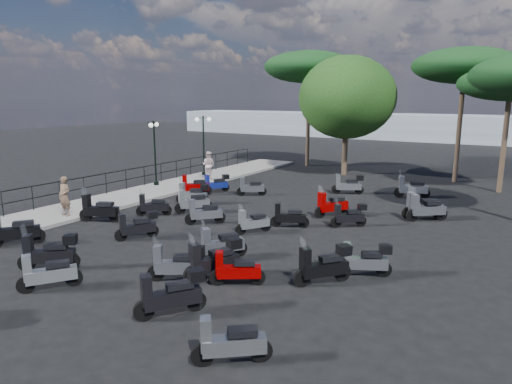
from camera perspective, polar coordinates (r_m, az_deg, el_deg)
The scene contains 40 objects.
ground at distance 18.30m, azimuth -7.17°, elevation -4.53°, with size 120.00×120.00×0.00m, color black.
sidewalk at distance 24.73m, azimuth -14.63°, elevation -0.36°, with size 3.00×30.00×0.15m, color slate.
railing at distance 25.39m, azimuth -17.09°, elevation 1.71°, with size 0.04×26.04×1.10m.
lamp_post_1 at distance 26.57m, azimuth -12.53°, elevation 5.30°, with size 0.57×1.02×3.66m.
lamp_post_2 at distance 29.62m, azimuth -6.57°, elevation 6.30°, with size 0.60×1.05×3.80m.
woman at distance 20.92m, azimuth -22.81°, elevation -0.49°, with size 0.62×0.41×1.70m, color brown.
pedestrian_far at distance 28.35m, azimuth -5.95°, elevation 3.37°, with size 0.82×0.64×1.69m, color beige.
scooter_0 at distance 15.10m, azimuth -24.44°, elevation -6.95°, with size 1.49×1.27×1.43m.
scooter_1 at distance 18.06m, azimuth -27.94°, elevation -4.38°, with size 1.21×1.55×1.47m.
scooter_2 at distance 20.07m, azimuth -19.03°, elevation -2.13°, with size 1.74×0.93×1.47m.
scooter_3 at distance 20.47m, azimuth -12.77°, elevation -1.73°, with size 1.30×1.02×1.24m.
scooter_4 at distance 24.38m, azimuth -7.71°, elevation 0.73°, with size 1.44×1.17×1.39m.
scooter_5 at distance 24.98m, azimuth -5.01°, elevation 1.04°, with size 1.03×1.37×1.25m.
scooter_6 at distance 13.65m, azimuth -24.58°, elevation -9.26°, with size 1.04×1.44×1.33m.
scooter_7 at distance 17.25m, azimuth -14.63°, elevation -4.17°, with size 0.98×1.46×1.29m.
scooter_8 at distance 18.77m, azimuth -6.50°, elevation -2.63°, with size 1.24×1.28×1.34m.
scooter_9 at distance 22.30m, azimuth -7.88°, elevation -0.27°, with size 1.59×0.84×1.33m.
scooter_10 at distance 20.64m, azimuth -7.94°, elevation -1.31°, with size 1.14×1.43×1.37m.
scooter_11 at distance 24.02m, azimuth -0.65°, elevation 0.56°, with size 1.34×1.03×1.26m.
scooter_13 at distance 13.19m, azimuth -5.26°, elevation -8.52°, with size 1.04×1.68×1.45m.
scooter_14 at distance 17.42m, azimuth -0.44°, elevation -3.83°, with size 0.90×1.35×1.21m.
scooter_15 at distance 18.24m, azimuth 4.14°, elevation -3.12°, with size 1.45×0.82×1.24m.
scooter_16 at distance 24.89m, azimuth 11.44°, elevation 0.90°, with size 1.57×0.99×1.36m.
scooter_17 at distance 11.24m, azimuth -10.56°, elevation -12.50°, with size 1.15×1.54×1.40m.
scooter_18 at distance 13.18m, azimuth -9.76°, elevation -8.85°, with size 1.49×1.06×1.34m.
scooter_19 at distance 14.73m, azimuth -4.42°, elevation -6.59°, with size 1.06×1.51×1.38m.
scooter_20 at distance 18.65m, azimuth 11.57°, elevation -2.93°, with size 1.22×1.12×1.20m.
scooter_21 at distance 20.09m, azimuth 9.39°, elevation -1.66°, with size 1.06×1.58×1.42m.
scooter_22 at distance 24.79m, azimuth 18.84°, elevation 0.43°, with size 1.71×0.94×1.45m.
scooter_23 at distance 9.31m, azimuth -3.29°, elevation -18.33°, with size 1.30×1.10×1.28m.
scooter_24 at distance 12.94m, azimuth 8.44°, elevation -9.11°, with size 1.24×1.47×1.40m.
scooter_25 at distance 12.76m, azimuth -2.53°, elevation -9.74°, with size 1.36×0.96×1.24m.
scooter_26 at distance 13.70m, azimuth 13.44°, elevation -8.30°, with size 1.49×0.91×1.28m.
scooter_27 at distance 20.40m, azimuth 20.49°, elevation -2.02°, with size 1.47×1.28×1.47m.
scooter_28 at distance 20.67m, azimuth 20.10°, elevation -1.79°, with size 1.57×1.23×1.49m.
broadleaf_tree at distance 30.81m, azimuth 11.29°, elevation 11.51°, with size 6.31×6.31×7.77m.
pine_0 at distance 30.20m, azimuth 24.64°, elevation 14.12°, with size 6.04×6.04×7.97m.
pine_1 at distance 27.84m, azimuth 29.24°, elevation 11.73°, with size 5.36×5.36×6.76m.
pine_2 at distance 34.52m, azimuth 6.68°, elevation 15.23°, with size 6.62×6.62×8.41m.
distant_hills at distance 59.80m, azimuth 21.05°, elevation 7.55°, with size 70.00×8.00×3.00m, color gray.
Camera 1 is at (11.07, -13.65, 5.11)m, focal length 32.00 mm.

